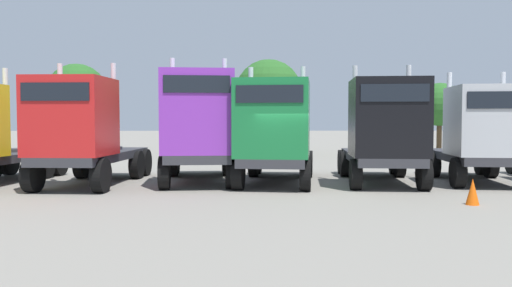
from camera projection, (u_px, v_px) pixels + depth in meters
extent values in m
plane|color=gray|center=(292.00, 190.00, 16.55)|extent=(200.00, 200.00, 0.00)
cylinder|color=silver|center=(6.00, 112.00, 17.49)|extent=(0.20, 0.20, 3.04)
cylinder|color=#333338|center=(16.00, 150.00, 19.68)|extent=(1.25, 1.25, 0.12)
cylinder|color=black|center=(45.00, 166.00, 19.77)|extent=(0.50, 1.06, 1.02)
cylinder|color=black|center=(59.00, 163.00, 20.87)|extent=(0.50, 1.06, 1.02)
cylinder|color=black|center=(9.00, 163.00, 21.11)|extent=(0.50, 1.06, 1.02)
cube|color=#333338|center=(95.00, 156.00, 18.27)|extent=(2.76, 6.40, 0.30)
cube|color=red|center=(72.00, 117.00, 16.25)|extent=(2.60, 2.51, 2.52)
cube|color=black|center=(55.00, 92.00, 15.05)|extent=(2.09, 0.23, 0.55)
cylinder|color=silver|center=(114.00, 108.00, 17.48)|extent=(0.20, 0.20, 3.12)
cylinder|color=silver|center=(61.00, 108.00, 17.59)|extent=(0.20, 0.20, 3.12)
cylinder|color=#333338|center=(108.00, 148.00, 19.62)|extent=(1.20, 1.20, 0.12)
cylinder|color=black|center=(101.00, 176.00, 15.83)|extent=(0.45, 1.13, 1.10)
cylinder|color=black|center=(33.00, 175.00, 15.94)|extent=(0.45, 1.13, 1.10)
cylinder|color=black|center=(137.00, 165.00, 19.74)|extent=(0.45, 1.13, 1.10)
cylinder|color=black|center=(82.00, 164.00, 19.85)|extent=(0.45, 1.13, 1.10)
cylinder|color=black|center=(145.00, 162.00, 20.84)|extent=(0.45, 1.13, 1.10)
cylinder|color=black|center=(93.00, 162.00, 20.95)|extent=(0.45, 1.13, 1.10)
cube|color=#333338|center=(199.00, 154.00, 19.12)|extent=(2.52, 6.43, 0.30)
cube|color=purple|center=(198.00, 112.00, 17.10)|extent=(2.52, 2.52, 2.80)
cube|color=black|center=(197.00, 84.00, 15.84)|extent=(2.10, 0.15, 0.55)
cylinder|color=silver|center=(225.00, 105.00, 18.51)|extent=(0.19, 0.19, 3.40)
cylinder|color=silver|center=(173.00, 105.00, 18.34)|extent=(0.19, 0.19, 3.40)
cylinder|color=#333338|center=(200.00, 147.00, 20.50)|extent=(1.16, 1.16, 0.12)
cylinder|color=black|center=(231.00, 172.00, 16.79)|extent=(0.41, 1.13, 1.11)
cylinder|color=black|center=(164.00, 173.00, 16.59)|extent=(0.41, 1.13, 1.11)
cylinder|color=black|center=(227.00, 162.00, 20.80)|extent=(0.41, 1.13, 1.11)
cylinder|color=black|center=(173.00, 163.00, 20.60)|extent=(0.41, 1.13, 1.11)
cylinder|color=black|center=(226.00, 160.00, 21.89)|extent=(0.41, 1.13, 1.11)
cylinder|color=black|center=(175.00, 161.00, 21.70)|extent=(0.41, 1.13, 1.11)
cube|color=#333338|center=(278.00, 157.00, 18.77)|extent=(3.19, 6.57, 0.30)
cube|color=#197238|center=(273.00, 119.00, 16.87)|extent=(2.79, 2.95, 2.57)
cube|color=black|center=(269.00, 94.00, 15.53)|extent=(2.08, 0.38, 0.55)
cylinder|color=silver|center=(303.00, 110.00, 18.17)|extent=(0.21, 0.21, 3.17)
cylinder|color=silver|center=(251.00, 111.00, 18.41)|extent=(0.21, 0.21, 3.17)
cylinder|color=#333338|center=(280.00, 150.00, 20.13)|extent=(1.26, 1.26, 0.12)
cylinder|color=black|center=(305.00, 176.00, 16.22)|extent=(0.51, 1.06, 1.02)
cylinder|color=black|center=(238.00, 175.00, 16.49)|extent=(0.51, 1.06, 1.02)
cylinder|color=black|center=(308.00, 165.00, 20.19)|extent=(0.51, 1.06, 1.02)
cylinder|color=black|center=(254.00, 164.00, 20.46)|extent=(0.51, 1.06, 1.02)
cylinder|color=black|center=(308.00, 163.00, 21.28)|extent=(0.51, 1.06, 1.02)
cylinder|color=black|center=(257.00, 162.00, 21.55)|extent=(0.51, 1.06, 1.02)
cube|color=#333338|center=(378.00, 157.00, 18.83)|extent=(2.96, 6.49, 0.30)
cube|color=black|center=(388.00, 118.00, 16.83)|extent=(2.67, 2.64, 2.59)
cube|color=black|center=(395.00, 93.00, 15.59)|extent=(2.09, 0.30, 0.55)
cylinder|color=silver|center=(408.00, 110.00, 18.06)|extent=(0.20, 0.20, 3.19)
cylinder|color=silver|center=(355.00, 110.00, 18.22)|extent=(0.20, 0.20, 3.19)
cylinder|color=#333338|center=(373.00, 149.00, 20.20)|extent=(1.23, 1.23, 0.12)
cylinder|color=black|center=(424.00, 175.00, 16.34)|extent=(0.47, 1.07, 1.03)
cylinder|color=black|center=(356.00, 174.00, 16.52)|extent=(0.47, 1.07, 1.03)
cylinder|color=black|center=(400.00, 164.00, 20.29)|extent=(0.47, 1.07, 1.03)
cylinder|color=black|center=(345.00, 164.00, 20.47)|extent=(0.47, 1.07, 1.03)
cylinder|color=black|center=(395.00, 162.00, 21.38)|extent=(0.47, 1.07, 1.03)
cylinder|color=black|center=(342.00, 162.00, 21.57)|extent=(0.47, 1.07, 1.03)
cube|color=#333338|center=(472.00, 156.00, 18.93)|extent=(3.04, 5.96, 0.30)
cube|color=#B7BABF|center=(488.00, 121.00, 17.23)|extent=(2.73, 2.73, 2.38)
cube|color=black|center=(502.00, 100.00, 15.99)|extent=(2.08, 0.36, 0.55)
cylinder|color=silver|center=(502.00, 113.00, 18.45)|extent=(0.21, 0.21, 2.98)
cylinder|color=silver|center=(449.00, 113.00, 18.66)|extent=(0.21, 0.21, 2.98)
cylinder|color=#333338|center=(462.00, 149.00, 20.16)|extent=(1.25, 1.25, 0.12)
cylinder|color=black|center=(458.00, 173.00, 16.94)|extent=(0.50, 1.08, 1.04)
cylinder|color=black|center=(491.00, 165.00, 20.06)|extent=(0.50, 1.08, 1.04)
cylinder|color=black|center=(434.00, 164.00, 20.31)|extent=(0.50, 1.08, 1.04)
cylinder|color=black|center=(481.00, 163.00, 21.15)|extent=(0.50, 1.08, 1.04)
cylinder|color=black|center=(428.00, 162.00, 21.40)|extent=(0.50, 1.08, 1.04)
cone|color=#F2590C|center=(473.00, 192.00, 13.58)|extent=(0.36, 0.36, 0.72)
cylinder|color=#4C3823|center=(78.00, 136.00, 34.30)|extent=(0.36, 0.36, 2.47)
sphere|color=#286023|center=(77.00, 94.00, 34.17)|extent=(4.10, 4.10, 4.10)
cylinder|color=#4C3823|center=(268.00, 137.00, 33.19)|extent=(0.36, 0.36, 2.36)
sphere|color=#286023|center=(269.00, 93.00, 33.06)|extent=(4.40, 4.40, 4.40)
cylinder|color=#4C3823|center=(439.00, 137.00, 36.09)|extent=(0.36, 0.36, 2.21)
sphere|color=#286023|center=(440.00, 104.00, 35.98)|extent=(3.10, 3.10, 3.10)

